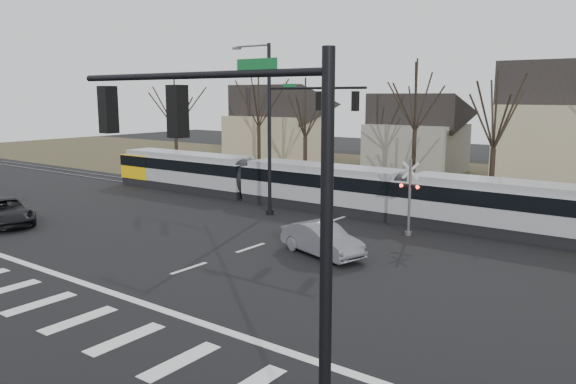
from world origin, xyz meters
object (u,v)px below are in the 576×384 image
Objects in this scene: suv at (5,211)px; sedan at (322,239)px; tram at (321,185)px; rail_crossing_signal at (409,200)px.

sedan is at bearing -56.13° from suv.
sedan is 18.60m from suv.
rail_crossing_signal is at bearing -22.94° from tram.
rail_crossing_signal is at bearing 1.82° from sedan.
sedan is 1.18× the size of rail_crossing_signal.
rail_crossing_signal reaches higher than sedan.
tram is 9.32× the size of rail_crossing_signal.
rail_crossing_signal reaches higher than suv.
sedan is at bearing -56.34° from tram.
tram is 8.23m from rail_crossing_signal.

